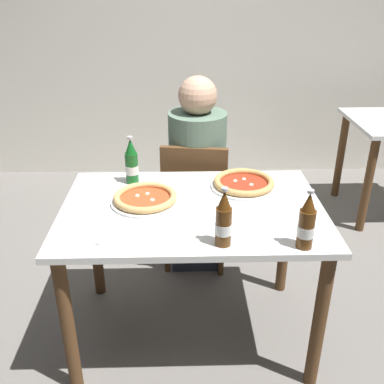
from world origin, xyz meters
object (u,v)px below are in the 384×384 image
object	(u,v)px
pizza_margherita_near	(244,183)
pizza_marinara_far	(145,198)
napkin_with_cutlery	(97,232)
beer_bottle_right	(307,224)
diner_seated	(197,179)
chair_behind_table	(196,198)
beer_bottle_left	(132,164)
dining_table_main	(192,228)
beer_bottle_center	(224,221)

from	to	relation	value
pizza_margherita_near	pizza_marinara_far	world-z (taller)	same
napkin_with_cutlery	beer_bottle_right	bearing A→B (deg)	-8.71
diner_seated	pizza_margherita_near	xyz separation A→B (m)	(0.21, -0.46, 0.19)
napkin_with_cutlery	diner_seated	bearing A→B (deg)	63.01
chair_behind_table	beer_bottle_left	xyz separation A→B (m)	(-0.34, -0.34, 0.37)
chair_behind_table	dining_table_main	bearing A→B (deg)	94.53
napkin_with_cutlery	beer_bottle_center	bearing A→B (deg)	-11.05
diner_seated	beer_bottle_left	distance (m)	0.59
pizza_margherita_near	pizza_marinara_far	size ratio (longest dim) A/B	1.02
pizza_margherita_near	beer_bottle_right	bearing A→B (deg)	-73.27
pizza_margherita_near	beer_bottle_right	xyz separation A→B (m)	(0.16, -0.54, 0.08)
beer_bottle_right	beer_bottle_left	bearing A→B (deg)	139.67
chair_behind_table	diner_seated	distance (m)	0.11
diner_seated	beer_bottle_right	bearing A→B (deg)	-69.33
beer_bottle_left	beer_bottle_right	distance (m)	0.95
chair_behind_table	pizza_margherita_near	xyz separation A→B (m)	(0.22, -0.41, 0.29)
dining_table_main	beer_bottle_right	distance (m)	0.59
beer_bottle_center	napkin_with_cutlery	world-z (taller)	beer_bottle_center
pizza_marinara_far	beer_bottle_right	size ratio (longest dim) A/B	1.31
pizza_marinara_far	napkin_with_cutlery	size ratio (longest dim) A/B	1.56
dining_table_main	chair_behind_table	world-z (taller)	chair_behind_table
beer_bottle_center	chair_behind_table	bearing A→B (deg)	94.55
diner_seated	pizza_margherita_near	distance (m)	0.54
pizza_margherita_near	napkin_with_cutlery	distance (m)	0.78
beer_bottle_center	pizza_margherita_near	bearing A→B (deg)	73.72
pizza_marinara_far	beer_bottle_center	distance (m)	0.50
beer_bottle_right	pizza_marinara_far	bearing A→B (deg)	148.72
diner_seated	dining_table_main	bearing A→B (deg)	-94.18
diner_seated	napkin_with_cutlery	distance (m)	1.00
chair_behind_table	beer_bottle_right	distance (m)	1.09
beer_bottle_right	napkin_with_cutlery	xyz separation A→B (m)	(-0.83, 0.13, -0.10)
diner_seated	beer_bottle_right	size ratio (longest dim) A/B	4.89
chair_behind_table	pizza_margherita_near	bearing A→B (deg)	126.88
pizza_marinara_far	napkin_with_cutlery	xyz separation A→B (m)	(-0.18, -0.27, -0.02)
beer_bottle_left	beer_bottle_center	size ratio (longest dim) A/B	1.00
dining_table_main	chair_behind_table	xyz separation A→B (m)	(0.04, 0.61, -0.15)
beer_bottle_left	napkin_with_cutlery	bearing A→B (deg)	-101.59
chair_behind_table	beer_bottle_center	distance (m)	1.00
pizza_margherita_near	beer_bottle_left	size ratio (longest dim) A/B	1.33
dining_table_main	beer_bottle_center	xyz separation A→B (m)	(0.11, -0.32, 0.22)
pizza_marinara_far	beer_bottle_center	world-z (taller)	beer_bottle_center
pizza_marinara_far	pizza_margherita_near	bearing A→B (deg)	17.60
diner_seated	beer_bottle_center	size ratio (longest dim) A/B	4.89
beer_bottle_center	pizza_marinara_far	bearing A→B (deg)	132.11
chair_behind_table	beer_bottle_left	bearing A→B (deg)	53.29
napkin_with_cutlery	pizza_marinara_far	bearing A→B (deg)	55.72
diner_seated	pizza_marinara_far	bearing A→B (deg)	-113.49
beer_bottle_right	pizza_margherita_near	bearing A→B (deg)	106.73
diner_seated	beer_bottle_center	xyz separation A→B (m)	(0.06, -0.98, 0.27)
diner_seated	pizza_marinara_far	distance (m)	0.69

